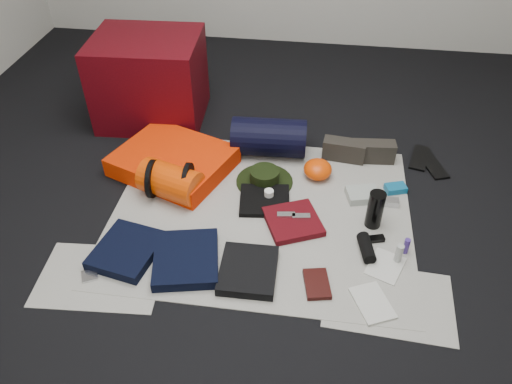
# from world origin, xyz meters

# --- Properties ---
(floor) EXTENTS (4.50, 4.50, 0.02)m
(floor) POSITION_xyz_m (0.00, 0.00, -0.01)
(floor) COLOR black
(floor) RESTS_ON ground
(newspaper_mat) EXTENTS (1.60, 1.30, 0.01)m
(newspaper_mat) POSITION_xyz_m (0.00, 0.00, 0.00)
(newspaper_mat) COLOR beige
(newspaper_mat) RESTS_ON floor
(newspaper_sheet_front_left) EXTENTS (0.61, 0.44, 0.00)m
(newspaper_sheet_front_left) POSITION_xyz_m (-0.70, -0.55, 0.00)
(newspaper_sheet_front_left) COLOR beige
(newspaper_sheet_front_left) RESTS_ON floor
(newspaper_sheet_front_right) EXTENTS (0.60, 0.43, 0.00)m
(newspaper_sheet_front_right) POSITION_xyz_m (0.65, -0.50, 0.00)
(newspaper_sheet_front_right) COLOR beige
(newspaper_sheet_front_right) RESTS_ON floor
(red_cabinet) EXTENTS (0.71, 0.60, 0.56)m
(red_cabinet) POSITION_xyz_m (-0.86, 0.88, 0.28)
(red_cabinet) COLOR #4B050C
(red_cabinet) RESTS_ON floor
(sleeping_pad) EXTENTS (0.78, 0.71, 0.11)m
(sleeping_pad) POSITION_xyz_m (-0.57, 0.31, 0.06)
(sleeping_pad) COLOR #F12F02
(sleeping_pad) RESTS_ON newspaper_mat
(stuff_sack) EXTENTS (0.38, 0.29, 0.20)m
(stuff_sack) POSITION_xyz_m (-0.52, 0.07, 0.10)
(stuff_sack) COLOR #DE3C03
(stuff_sack) RESTS_ON newspaper_mat
(sack_strap_left) EXTENTS (0.02, 0.22, 0.22)m
(sack_strap_left) POSITION_xyz_m (-0.62, 0.07, 0.11)
(sack_strap_left) COLOR black
(sack_strap_left) RESTS_ON newspaper_mat
(sack_strap_right) EXTENTS (0.03, 0.22, 0.22)m
(sack_strap_right) POSITION_xyz_m (-0.42, 0.07, 0.11)
(sack_strap_right) COLOR black
(sack_strap_right) RESTS_ON newspaper_mat
(navy_duffel) EXTENTS (0.46, 0.26, 0.24)m
(navy_duffel) POSITION_xyz_m (-0.03, 0.55, 0.12)
(navy_duffel) COLOR black
(navy_duffel) RESTS_ON newspaper_mat
(boonie_brim) EXTENTS (0.39, 0.39, 0.01)m
(boonie_brim) POSITION_xyz_m (-0.02, 0.26, 0.01)
(boonie_brim) COLOR black
(boonie_brim) RESTS_ON newspaper_mat
(boonie_crown) EXTENTS (0.17, 0.17, 0.07)m
(boonie_crown) POSITION_xyz_m (-0.02, 0.26, 0.05)
(boonie_crown) COLOR black
(boonie_crown) RESTS_ON boonie_brim
(hiking_boot_left) EXTENTS (0.26, 0.12, 0.13)m
(hiking_boot_left) POSITION_xyz_m (0.44, 0.56, 0.07)
(hiking_boot_left) COLOR #2C2923
(hiking_boot_left) RESTS_ON newspaper_mat
(hiking_boot_right) EXTENTS (0.26, 0.12, 0.13)m
(hiking_boot_right) POSITION_xyz_m (0.61, 0.56, 0.07)
(hiking_boot_right) COLOR #2C2923
(hiking_boot_right) RESTS_ON newspaper_mat
(flip_flop_left) EXTENTS (0.16, 0.27, 0.01)m
(flip_flop_left) POSITION_xyz_m (0.91, 0.63, 0.01)
(flip_flop_left) COLOR black
(flip_flop_left) RESTS_ON floor
(flip_flop_right) EXTENTS (0.17, 0.27, 0.01)m
(flip_flop_right) POSITION_xyz_m (0.98, 0.56, 0.01)
(flip_flop_right) COLOR black
(flip_flop_right) RESTS_ON floor
(trousers_navy_a) EXTENTS (0.35, 0.38, 0.05)m
(trousers_navy_a) POSITION_xyz_m (-0.62, -0.40, 0.03)
(trousers_navy_a) COLOR black
(trousers_navy_a) RESTS_ON newspaper_mat
(trousers_navy_b) EXTENTS (0.37, 0.41, 0.05)m
(trousers_navy_b) POSITION_xyz_m (-0.31, -0.41, 0.03)
(trousers_navy_b) COLOR black
(trousers_navy_b) RESTS_ON newspaper_mat
(trousers_charcoal) EXTENTS (0.27, 0.31, 0.05)m
(trousers_charcoal) POSITION_xyz_m (-0.01, -0.44, 0.03)
(trousers_charcoal) COLOR black
(trousers_charcoal) RESTS_ON newspaper_mat
(black_tshirt) EXTENTS (0.30, 0.28, 0.03)m
(black_tshirt) POSITION_xyz_m (0.01, 0.08, 0.02)
(black_tshirt) COLOR black
(black_tshirt) RESTS_ON newspaper_mat
(red_shirt) EXTENTS (0.36, 0.36, 0.04)m
(red_shirt) POSITION_xyz_m (0.18, -0.07, 0.02)
(red_shirt) COLOR #4D080E
(red_shirt) RESTS_ON newspaper_mat
(orange_stuff_sack) EXTENTS (0.18, 0.18, 0.11)m
(orange_stuff_sack) POSITION_xyz_m (0.29, 0.35, 0.06)
(orange_stuff_sack) COLOR #DE3C03
(orange_stuff_sack) RESTS_ON newspaper_mat
(first_aid_pouch) EXTENTS (0.20, 0.17, 0.04)m
(first_aid_pouch) POSITION_xyz_m (0.55, 0.20, 0.03)
(first_aid_pouch) COLOR #939B93
(first_aid_pouch) RESTS_ON newspaper_mat
(water_bottle) EXTENTS (0.10, 0.10, 0.21)m
(water_bottle) POSITION_xyz_m (0.59, -0.01, 0.11)
(water_bottle) COLOR black
(water_bottle) RESTS_ON newspaper_mat
(speaker) EXTENTS (0.10, 0.17, 0.06)m
(speaker) POSITION_xyz_m (0.55, -0.22, 0.04)
(speaker) COLOR black
(speaker) RESTS_ON newspaper_mat
(compact_camera) EXTENTS (0.09, 0.05, 0.04)m
(compact_camera) POSITION_xyz_m (0.70, 0.16, 0.02)
(compact_camera) COLOR silver
(compact_camera) RESTS_ON newspaper_mat
(cyan_case) EXTENTS (0.13, 0.11, 0.04)m
(cyan_case) POSITION_xyz_m (0.73, 0.28, 0.02)
(cyan_case) COLOR #0D5B85
(cyan_case) RESTS_ON newspaper_mat
(toiletry_purple) EXTENTS (0.03, 0.03, 0.09)m
(toiletry_purple) POSITION_xyz_m (0.75, -0.19, 0.05)
(toiletry_purple) COLOR #3F277E
(toiletry_purple) RESTS_ON newspaper_mat
(toiletry_clear) EXTENTS (0.04, 0.04, 0.11)m
(toiletry_clear) POSITION_xyz_m (0.71, -0.26, 0.06)
(toiletry_clear) COLOR #9DA29D
(toiletry_clear) RESTS_ON newspaper_mat
(paperback_book) EXTENTS (0.14, 0.19, 0.02)m
(paperback_book) POSITION_xyz_m (0.32, -0.46, 0.02)
(paperback_book) COLOR black
(paperback_book) RESTS_ON newspaper_mat
(map_booklet) EXTENTS (0.22, 0.25, 0.01)m
(map_booklet) POSITION_xyz_m (0.58, -0.53, 0.01)
(map_booklet) COLOR beige
(map_booklet) RESTS_ON newspaper_mat
(map_printout) EXTENTS (0.21, 0.24, 0.01)m
(map_printout) POSITION_xyz_m (0.65, -0.30, 0.01)
(map_printout) COLOR beige
(map_printout) RESTS_ON newspaper_mat
(sunglasses) EXTENTS (0.10, 0.06, 0.02)m
(sunglasses) POSITION_xyz_m (0.60, -0.13, 0.02)
(sunglasses) COLOR black
(sunglasses) RESTS_ON newspaper_mat
(key_cluster) EXTENTS (0.10, 0.10, 0.01)m
(key_cluster) POSITION_xyz_m (-0.75, -0.56, 0.01)
(key_cluster) COLOR silver
(key_cluster) RESTS_ON newspaper_mat
(tape_roll) EXTENTS (0.05, 0.05, 0.04)m
(tape_roll) POSITION_xyz_m (0.03, 0.11, 0.05)
(tape_roll) COLOR silver
(tape_roll) RESTS_ON black_tshirt
(energy_bar_a) EXTENTS (0.10, 0.05, 0.01)m
(energy_bar_a) POSITION_xyz_m (0.14, -0.05, 0.05)
(energy_bar_a) COLOR silver
(energy_bar_a) RESTS_ON red_shirt
(energy_bar_b) EXTENTS (0.10, 0.05, 0.01)m
(energy_bar_b) POSITION_xyz_m (0.22, -0.05, 0.05)
(energy_bar_b) COLOR silver
(energy_bar_b) RESTS_ON red_shirt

